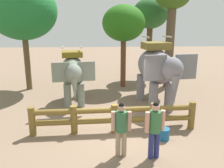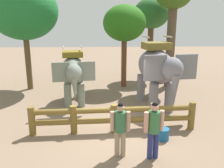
{
  "view_description": "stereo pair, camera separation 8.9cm",
  "coord_description": "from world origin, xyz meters",
  "views": [
    {
      "loc": [
        -0.54,
        -7.95,
        3.91
      ],
      "look_at": [
        0.0,
        1.55,
        1.4
      ],
      "focal_mm": 38.1,
      "sensor_mm": 36.0,
      "label": 1
    },
    {
      "loc": [
        -0.45,
        -7.95,
        3.91
      ],
      "look_at": [
        0.0,
        1.55,
        1.4
      ],
      "focal_mm": 38.1,
      "sensor_mm": 36.0,
      "label": 2
    }
  ],
  "objects": [
    {
      "name": "elephant_near_left",
      "position": [
        -1.77,
        3.26,
        1.56
      ],
      "size": [
        1.84,
        3.27,
        2.77
      ],
      "color": "slate",
      "rests_on": "ground"
    },
    {
      "name": "tourist_man_in_blue",
      "position": [
        0.09,
        -1.61,
        0.96
      ],
      "size": [
        0.59,
        0.35,
        1.67
      ],
      "color": "gray",
      "rests_on": "ground"
    },
    {
      "name": "tree_far_left",
      "position": [
        -4.69,
        5.97,
        4.47
      ],
      "size": [
        3.78,
        3.78,
        6.1
      ],
      "color": "brown",
      "rests_on": "ground"
    },
    {
      "name": "tree_deep_back",
      "position": [
        3.71,
        6.12,
        5.03
      ],
      "size": [
        2.09,
        2.09,
        6.36
      ],
      "color": "brown",
      "rests_on": "ground"
    },
    {
      "name": "tree_far_right",
      "position": [
        3.01,
        8.62,
        4.33
      ],
      "size": [
        2.41,
        2.41,
        5.47
      ],
      "color": "#513A23",
      "rests_on": "ground"
    },
    {
      "name": "tourist_woman_in_black",
      "position": [
        1.04,
        -1.78,
        1.0
      ],
      "size": [
        0.6,
        0.4,
        1.73
      ],
      "color": "navy",
      "rests_on": "ground"
    },
    {
      "name": "ground_plane",
      "position": [
        0.0,
        0.0,
        0.0
      ],
      "size": [
        60.0,
        60.0,
        0.0
      ],
      "primitive_type": "plane",
      "color": "#7E6651"
    },
    {
      "name": "elephant_center",
      "position": [
        2.09,
        2.49,
        1.85
      ],
      "size": [
        2.19,
        3.89,
        3.29
      ],
      "color": "slate",
      "rests_on": "ground"
    },
    {
      "name": "feed_bucket",
      "position": [
        1.63,
        -0.68,
        0.2
      ],
      "size": [
        0.41,
        0.41,
        0.4
      ],
      "color": "#19598C",
      "rests_on": "ground"
    },
    {
      "name": "log_fence",
      "position": [
        0.0,
        -0.01,
        0.6
      ],
      "size": [
        6.02,
        0.48,
        1.05
      ],
      "color": "brown",
      "rests_on": "ground"
    },
    {
      "name": "tree_back_center",
      "position": [
        0.95,
        6.28,
        3.77
      ],
      "size": [
        2.5,
        2.5,
        4.88
      ],
      "color": "brown",
      "rests_on": "ground"
    }
  ]
}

